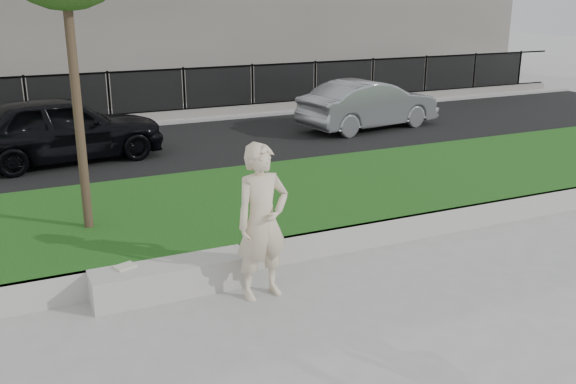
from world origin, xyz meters
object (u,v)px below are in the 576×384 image
car_dark (61,129)px  man (262,222)px  stone_bench (172,278)px  car_silver (369,104)px  book (125,266)px

car_dark → man: bearing=-176.4°
stone_bench → car_dark: bearing=93.3°
car_dark → car_silver: 8.27m
stone_bench → car_dark: (-0.43, 7.52, 0.59)m
stone_bench → book: (-0.55, 0.12, 0.22)m
book → car_silver: 11.37m
stone_bench → car_silver: car_silver is taller
book → car_dark: (0.12, 7.40, 0.37)m
man → car_dark: bearing=93.1°
book → car_dark: car_dark is taller
man → book: man is taller
stone_bench → car_dark: car_dark is taller
book → car_silver: bearing=23.5°
man → book: (-1.59, 0.67, -0.57)m
stone_bench → car_silver: size_ratio=0.49×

